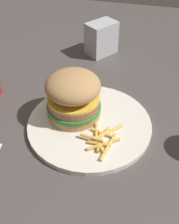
% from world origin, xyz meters
% --- Properties ---
extents(ground_plane, '(1.60, 1.60, 0.00)m').
position_xyz_m(ground_plane, '(0.00, 0.00, 0.00)').
color(ground_plane, '#47423F').
extents(plate, '(0.28, 0.28, 0.01)m').
position_xyz_m(plate, '(0.01, -0.01, 0.01)').
color(plate, silver).
rests_on(plate, ground_plane).
extents(sandwich, '(0.12, 0.12, 0.11)m').
position_xyz_m(sandwich, '(0.02, 0.03, 0.07)').
color(sandwich, tan).
rests_on(sandwich, plate).
extents(fries_pile, '(0.11, 0.08, 0.01)m').
position_xyz_m(fries_pile, '(-0.04, -0.05, 0.02)').
color(fries_pile, '#E5B251').
rests_on(fries_pile, plate).
extents(napkin_dispenser, '(0.11, 0.10, 0.10)m').
position_xyz_m(napkin_dispenser, '(0.34, 0.03, 0.05)').
color(napkin_dispenser, '#B7BABF').
rests_on(napkin_dispenser, ground_plane).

